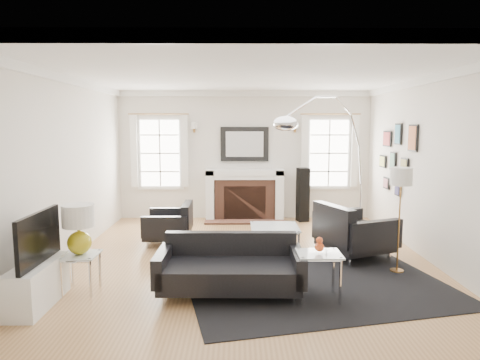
{
  "coord_description": "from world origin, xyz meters",
  "views": [
    {
      "loc": [
        -0.17,
        -6.4,
        2.05
      ],
      "look_at": [
        -0.12,
        0.3,
        1.2
      ],
      "focal_mm": 32.0,
      "sensor_mm": 36.0,
      "label": 1
    }
  ],
  "objects_px": {
    "arc_floor_lamp": "(327,164)",
    "gourd_lamp": "(79,226)",
    "coffee_table": "(275,228)",
    "armchair_right": "(351,233)",
    "sofa": "(230,268)",
    "armchair_left": "(171,225)",
    "fireplace": "(245,195)"
  },
  "relations": [
    {
      "from": "arc_floor_lamp",
      "to": "gourd_lamp",
      "type": "bearing_deg",
      "value": -151.62
    },
    {
      "from": "gourd_lamp",
      "to": "arc_floor_lamp",
      "type": "relative_size",
      "value": 0.24
    },
    {
      "from": "coffee_table",
      "to": "gourd_lamp",
      "type": "relative_size",
      "value": 1.29
    },
    {
      "from": "armchair_right",
      "to": "coffee_table",
      "type": "relative_size",
      "value": 1.64
    },
    {
      "from": "sofa",
      "to": "armchair_right",
      "type": "bearing_deg",
      "value": 37.06
    },
    {
      "from": "sofa",
      "to": "gourd_lamp",
      "type": "bearing_deg",
      "value": 178.3
    },
    {
      "from": "gourd_lamp",
      "to": "sofa",
      "type": "bearing_deg",
      "value": -1.7
    },
    {
      "from": "armchair_left",
      "to": "armchair_right",
      "type": "bearing_deg",
      "value": -15.99
    },
    {
      "from": "fireplace",
      "to": "armchair_right",
      "type": "xyz_separation_m",
      "value": [
        1.61,
        -2.72,
        -0.15
      ]
    },
    {
      "from": "armchair_right",
      "to": "sofa",
      "type": "bearing_deg",
      "value": -142.94
    },
    {
      "from": "sofa",
      "to": "armchair_left",
      "type": "bearing_deg",
      "value": 115.41
    },
    {
      "from": "armchair_left",
      "to": "coffee_table",
      "type": "height_order",
      "value": "armchair_left"
    },
    {
      "from": "armchair_right",
      "to": "arc_floor_lamp",
      "type": "relative_size",
      "value": 0.5
    },
    {
      "from": "armchair_right",
      "to": "armchair_left",
      "type": "bearing_deg",
      "value": 164.01
    },
    {
      "from": "sofa",
      "to": "arc_floor_lamp",
      "type": "height_order",
      "value": "arc_floor_lamp"
    },
    {
      "from": "fireplace",
      "to": "armchair_left",
      "type": "bearing_deg",
      "value": -125.01
    },
    {
      "from": "sofa",
      "to": "gourd_lamp",
      "type": "xyz_separation_m",
      "value": [
        -1.85,
        0.05,
        0.52
      ]
    },
    {
      "from": "gourd_lamp",
      "to": "coffee_table",
      "type": "bearing_deg",
      "value": 37.2
    },
    {
      "from": "armchair_left",
      "to": "gourd_lamp",
      "type": "height_order",
      "value": "gourd_lamp"
    },
    {
      "from": "armchair_left",
      "to": "arc_floor_lamp",
      "type": "bearing_deg",
      "value": -7.54
    },
    {
      "from": "gourd_lamp",
      "to": "arc_floor_lamp",
      "type": "bearing_deg",
      "value": 28.38
    },
    {
      "from": "sofa",
      "to": "coffee_table",
      "type": "xyz_separation_m",
      "value": [
        0.72,
        2.01,
        0.01
      ]
    },
    {
      "from": "armchair_right",
      "to": "gourd_lamp",
      "type": "distance_m",
      "value": 3.98
    },
    {
      "from": "coffee_table",
      "to": "fireplace",
      "type": "bearing_deg",
      "value": 102.49
    },
    {
      "from": "armchair_right",
      "to": "gourd_lamp",
      "type": "relative_size",
      "value": 2.13
    },
    {
      "from": "fireplace",
      "to": "coffee_table",
      "type": "distance_m",
      "value": 2.18
    },
    {
      "from": "armchair_right",
      "to": "arc_floor_lamp",
      "type": "xyz_separation_m",
      "value": [
        -0.3,
        0.49,
        1.03
      ]
    },
    {
      "from": "armchair_left",
      "to": "coffee_table",
      "type": "relative_size",
      "value": 1.1
    },
    {
      "from": "coffee_table",
      "to": "armchair_left",
      "type": "bearing_deg",
      "value": 172.43
    },
    {
      "from": "armchair_left",
      "to": "coffee_table",
      "type": "bearing_deg",
      "value": -7.57
    },
    {
      "from": "fireplace",
      "to": "coffee_table",
      "type": "height_order",
      "value": "fireplace"
    },
    {
      "from": "armchair_right",
      "to": "gourd_lamp",
      "type": "xyz_separation_m",
      "value": [
        -3.72,
        -1.35,
        0.44
      ]
    }
  ]
}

